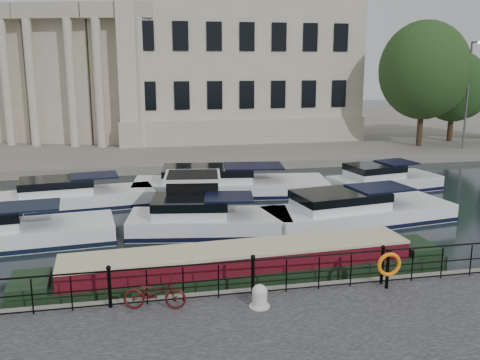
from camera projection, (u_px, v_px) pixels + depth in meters
name	position (u px, v px, depth m)	size (l,w,h in m)	color
ground_plane	(237.00, 282.00, 17.69)	(160.00, 160.00, 0.00)	black
far_bank	(163.00, 130.00, 54.92)	(120.00, 42.00, 0.55)	#6B665B
railing	(253.00, 274.00, 15.28)	(24.14, 0.14, 1.22)	black
civic_building	(152.00, 63.00, 49.16)	(53.55, 31.84, 16.85)	#ADA38C
bicycle	(155.00, 293.00, 14.45)	(0.60, 1.71, 0.90)	#4A0D0F
mooring_bollard	(260.00, 296.00, 14.59)	(0.58, 0.58, 0.65)	silver
life_ring_post	(389.00, 265.00, 15.63)	(0.74, 0.20, 1.21)	black
narrowboat	(240.00, 271.00, 17.64)	(14.45, 2.65, 1.53)	black
harbour_hut	(193.00, 199.00, 24.54)	(3.77, 3.29, 2.22)	#6B665B
cabin_cruisers	(213.00, 205.00, 25.73)	(27.27, 10.82, 1.99)	white
trees	(460.00, 81.00, 42.77)	(15.35, 8.10, 9.76)	black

